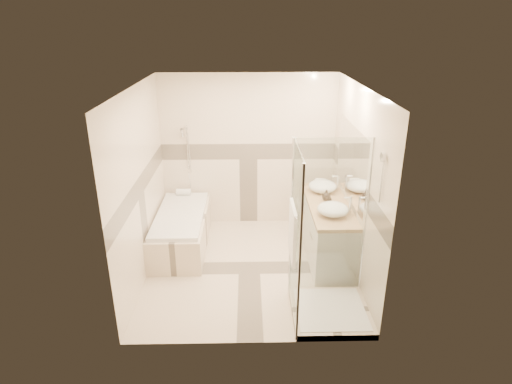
{
  "coord_description": "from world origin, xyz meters",
  "views": [
    {
      "loc": [
        -0.01,
        -5.17,
        3.25
      ],
      "look_at": [
        0.1,
        0.25,
        1.05
      ],
      "focal_mm": 30.0,
      "sensor_mm": 36.0,
      "label": 1
    }
  ],
  "objects_px": {
    "amenity_bottle_a": "(328,200)",
    "amenity_bottle_b": "(326,195)",
    "shower_enclosure": "(321,275)",
    "vessel_sink_far": "(333,209)",
    "vanity": "(327,230)",
    "bathtub": "(181,228)",
    "vessel_sink_near": "(323,186)"
  },
  "relations": [
    {
      "from": "shower_enclosure",
      "to": "amenity_bottle_a",
      "type": "height_order",
      "value": "shower_enclosure"
    },
    {
      "from": "bathtub",
      "to": "amenity_bottle_a",
      "type": "bearing_deg",
      "value": -10.53
    },
    {
      "from": "amenity_bottle_a",
      "to": "amenity_bottle_b",
      "type": "relative_size",
      "value": 0.95
    },
    {
      "from": "shower_enclosure",
      "to": "amenity_bottle_a",
      "type": "bearing_deg",
      "value": 77.44
    },
    {
      "from": "vessel_sink_far",
      "to": "amenity_bottle_a",
      "type": "height_order",
      "value": "vessel_sink_far"
    },
    {
      "from": "vessel_sink_near",
      "to": "amenity_bottle_a",
      "type": "height_order",
      "value": "vessel_sink_near"
    },
    {
      "from": "amenity_bottle_a",
      "to": "shower_enclosure",
      "type": "bearing_deg",
      "value": -102.56
    },
    {
      "from": "vessel_sink_near",
      "to": "amenity_bottle_b",
      "type": "relative_size",
      "value": 2.67
    },
    {
      "from": "vessel_sink_near",
      "to": "vanity",
      "type": "bearing_deg",
      "value": -87.44
    },
    {
      "from": "vessel_sink_far",
      "to": "shower_enclosure",
      "type": "bearing_deg",
      "value": -107.04
    },
    {
      "from": "vessel_sink_near",
      "to": "vessel_sink_far",
      "type": "bearing_deg",
      "value": -90.0
    },
    {
      "from": "bathtub",
      "to": "vessel_sink_far",
      "type": "relative_size",
      "value": 4.13
    },
    {
      "from": "vanity",
      "to": "shower_enclosure",
      "type": "relative_size",
      "value": 0.79
    },
    {
      "from": "amenity_bottle_b",
      "to": "vessel_sink_near",
      "type": "bearing_deg",
      "value": 90.0
    },
    {
      "from": "vessel_sink_near",
      "to": "amenity_bottle_a",
      "type": "distance_m",
      "value": 0.49
    },
    {
      "from": "shower_enclosure",
      "to": "amenity_bottle_a",
      "type": "distance_m",
      "value": 1.32
    },
    {
      "from": "vessel_sink_near",
      "to": "amenity_bottle_a",
      "type": "xyz_separation_m",
      "value": [
        0.0,
        -0.49,
        -0.01
      ]
    },
    {
      "from": "vessel_sink_near",
      "to": "amenity_bottle_a",
      "type": "bearing_deg",
      "value": -90.0
    },
    {
      "from": "bathtub",
      "to": "amenity_bottle_a",
      "type": "height_order",
      "value": "amenity_bottle_a"
    },
    {
      "from": "bathtub",
      "to": "amenity_bottle_b",
      "type": "relative_size",
      "value": 10.87
    },
    {
      "from": "vanity",
      "to": "amenity_bottle_a",
      "type": "bearing_deg",
      "value": -113.43
    },
    {
      "from": "vessel_sink_near",
      "to": "vessel_sink_far",
      "type": "xyz_separation_m",
      "value": [
        0.0,
        -0.83,
        -0.0
      ]
    },
    {
      "from": "vanity",
      "to": "vessel_sink_near",
      "type": "xyz_separation_m",
      "value": [
        -0.02,
        0.45,
        0.51
      ]
    },
    {
      "from": "shower_enclosure",
      "to": "vessel_sink_far",
      "type": "xyz_separation_m",
      "value": [
        0.27,
        0.89,
        0.43
      ]
    },
    {
      "from": "shower_enclosure",
      "to": "amenity_bottle_b",
      "type": "height_order",
      "value": "shower_enclosure"
    },
    {
      "from": "bathtub",
      "to": "amenity_bottle_b",
      "type": "height_order",
      "value": "amenity_bottle_b"
    },
    {
      "from": "amenity_bottle_a",
      "to": "amenity_bottle_b",
      "type": "height_order",
      "value": "amenity_bottle_b"
    },
    {
      "from": "bathtub",
      "to": "vanity",
      "type": "bearing_deg",
      "value": -9.25
    },
    {
      "from": "vessel_sink_far",
      "to": "vessel_sink_near",
      "type": "bearing_deg",
      "value": 90.0
    },
    {
      "from": "bathtub",
      "to": "amenity_bottle_b",
      "type": "bearing_deg",
      "value": -6.34
    },
    {
      "from": "bathtub",
      "to": "vessel_sink_far",
      "type": "height_order",
      "value": "vessel_sink_far"
    },
    {
      "from": "vanity",
      "to": "vessel_sink_far",
      "type": "bearing_deg",
      "value": -93.0
    }
  ]
}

